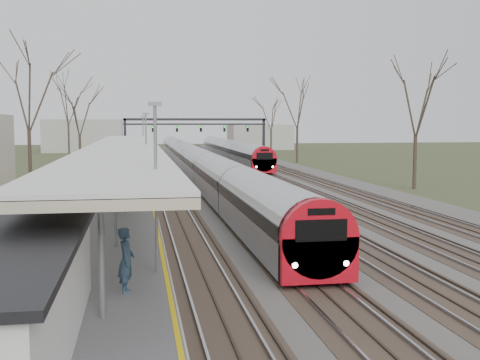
% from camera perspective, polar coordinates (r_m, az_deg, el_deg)
% --- Properties ---
extents(track_bed, '(24.00, 160.00, 0.22)m').
position_cam_1_polar(track_bed, '(59.53, -1.44, 0.28)').
color(track_bed, '#474442').
rests_on(track_bed, ground).
extents(platform, '(3.50, 69.00, 1.00)m').
position_cam_1_polar(platform, '(41.48, -10.76, -1.48)').
color(platform, '#9E9B93').
rests_on(platform, ground).
extents(canopy, '(4.10, 50.00, 3.11)m').
position_cam_1_polar(canopy, '(36.70, -10.99, 2.99)').
color(canopy, slate).
rests_on(canopy, platform).
extents(signal_gantry, '(21.00, 0.59, 6.08)m').
position_cam_1_polar(signal_gantry, '(89.07, -4.20, 5.12)').
color(signal_gantry, black).
rests_on(signal_gantry, ground).
extents(tree_west_far, '(5.50, 5.50, 11.33)m').
position_cam_1_polar(tree_west_far, '(52.48, -19.49, 7.96)').
color(tree_west_far, '#2D231C').
rests_on(tree_west_far, ground).
extents(tree_east_far, '(5.00, 5.00, 10.30)m').
position_cam_1_polar(tree_east_far, '(50.82, 16.40, 7.32)').
color(tree_east_far, '#2D231C').
rests_on(tree_east_far, ground).
extents(train_near, '(2.62, 90.21, 3.05)m').
position_cam_1_polar(train_near, '(63.42, -4.48, 1.87)').
color(train_near, '#9FA2A9').
rests_on(train_near, ground).
extents(train_far, '(2.62, 45.21, 3.05)m').
position_cam_1_polar(train_far, '(83.19, -0.86, 2.74)').
color(train_far, '#9FA2A9').
rests_on(train_far, ground).
extents(passenger, '(0.49, 0.68, 1.75)m').
position_cam_1_polar(passenger, '(16.08, -10.74, -7.51)').
color(passenger, '#2D4458').
rests_on(passenger, platform).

